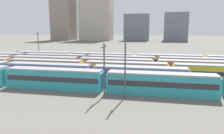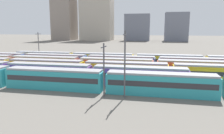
{
  "view_description": "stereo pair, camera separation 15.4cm",
  "coord_description": "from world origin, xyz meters",
  "px_view_note": "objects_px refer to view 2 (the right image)",
  "views": [
    {
      "loc": [
        34.34,
        -35.54,
        10.94
      ],
      "look_at": [
        24.6,
        13.0,
        2.04
      ],
      "focal_mm": 34.64,
      "sensor_mm": 36.0,
      "label": 1
    },
    {
      "loc": [
        34.49,
        -35.51,
        10.94
      ],
      "look_at": [
        24.6,
        13.0,
        2.04
      ],
      "focal_mm": 34.64,
      "sensor_mm": 36.0,
      "label": 2
    }
  ],
  "objects_px": {
    "train_track_2": "(84,69)",
    "train_track_5": "(204,62)",
    "train_track_3": "(116,66)",
    "catenary_pole_0": "(125,62)",
    "train_track_0": "(161,84)",
    "train_track_1": "(49,72)",
    "train_track_4": "(121,63)",
    "catenary_pole_2": "(104,67)",
    "catenary_pole_3": "(39,46)"
  },
  "relations": [
    {
      "from": "train_track_2",
      "to": "catenary_pole_3",
      "type": "bearing_deg",
      "value": 139.85
    },
    {
      "from": "train_track_2",
      "to": "train_track_3",
      "type": "relative_size",
      "value": 0.8
    },
    {
      "from": "train_track_4",
      "to": "train_track_5",
      "type": "bearing_deg",
      "value": 13.28
    },
    {
      "from": "train_track_2",
      "to": "catenary_pole_0",
      "type": "distance_m",
      "value": 17.75
    },
    {
      "from": "train_track_1",
      "to": "catenary_pole_3",
      "type": "relative_size",
      "value": 5.75
    },
    {
      "from": "train_track_4",
      "to": "train_track_1",
      "type": "bearing_deg",
      "value": -129.18
    },
    {
      "from": "train_track_4",
      "to": "catenary_pole_3",
      "type": "distance_m",
      "value": 29.82
    },
    {
      "from": "train_track_0",
      "to": "catenary_pole_2",
      "type": "xyz_separation_m",
      "value": [
        -8.94,
        -2.82,
        2.96
      ]
    },
    {
      "from": "train_track_2",
      "to": "train_track_4",
      "type": "xyz_separation_m",
      "value": [
        6.7,
        10.4,
        0.0
      ]
    },
    {
      "from": "train_track_1",
      "to": "catenary_pole_2",
      "type": "xyz_separation_m",
      "value": [
        13.76,
        -8.02,
        2.96
      ]
    },
    {
      "from": "train_track_0",
      "to": "train_track_3",
      "type": "height_order",
      "value": "same"
    },
    {
      "from": "train_track_3",
      "to": "catenary_pole_2",
      "type": "bearing_deg",
      "value": -85.37
    },
    {
      "from": "train_track_0",
      "to": "train_track_2",
      "type": "height_order",
      "value": "same"
    },
    {
      "from": "train_track_1",
      "to": "train_track_2",
      "type": "relative_size",
      "value": 0.75
    },
    {
      "from": "train_track_3",
      "to": "catenary_pole_0",
      "type": "bearing_deg",
      "value": -75.32
    },
    {
      "from": "train_track_5",
      "to": "catenary_pole_3",
      "type": "distance_m",
      "value": 50.75
    },
    {
      "from": "train_track_2",
      "to": "train_track_4",
      "type": "height_order",
      "value": "same"
    },
    {
      "from": "train_track_0",
      "to": "train_track_5",
      "type": "relative_size",
      "value": 0.83
    },
    {
      "from": "train_track_5",
      "to": "catenary_pole_3",
      "type": "height_order",
      "value": "catenary_pole_3"
    },
    {
      "from": "train_track_3",
      "to": "catenary_pole_0",
      "type": "xyz_separation_m",
      "value": [
        4.84,
        -18.47,
        3.96
      ]
    },
    {
      "from": "train_track_1",
      "to": "catenary_pole_0",
      "type": "height_order",
      "value": "catenary_pole_0"
    },
    {
      "from": "train_track_3",
      "to": "train_track_4",
      "type": "distance_m",
      "value": 5.22
    },
    {
      "from": "train_track_3",
      "to": "catenary_pole_2",
      "type": "xyz_separation_m",
      "value": [
        1.49,
        -18.42,
        2.96
      ]
    },
    {
      "from": "train_track_3",
      "to": "catenary_pole_3",
      "type": "height_order",
      "value": "catenary_pole_3"
    },
    {
      "from": "catenary_pole_0",
      "to": "catenary_pole_3",
      "type": "height_order",
      "value": "catenary_pole_0"
    },
    {
      "from": "catenary_pole_0",
      "to": "train_track_4",
      "type": "bearing_deg",
      "value": 100.53
    },
    {
      "from": "train_track_2",
      "to": "train_track_5",
      "type": "xyz_separation_m",
      "value": [
        28.74,
        15.6,
        0.0
      ]
    },
    {
      "from": "train_track_0",
      "to": "train_track_3",
      "type": "relative_size",
      "value": 1.0
    },
    {
      "from": "train_track_0",
      "to": "catenary_pole_0",
      "type": "relative_size",
      "value": 8.81
    },
    {
      "from": "train_track_1",
      "to": "train_track_3",
      "type": "relative_size",
      "value": 0.6
    },
    {
      "from": "train_track_2",
      "to": "train_track_1",
      "type": "bearing_deg",
      "value": -139.12
    },
    {
      "from": "train_track_0",
      "to": "train_track_5",
      "type": "xyz_separation_m",
      "value": [
        12.05,
        26.0,
        0.0
      ]
    },
    {
      "from": "catenary_pole_0",
      "to": "catenary_pole_2",
      "type": "distance_m",
      "value": 3.49
    },
    {
      "from": "train_track_2",
      "to": "catenary_pole_3",
      "type": "height_order",
      "value": "catenary_pole_3"
    },
    {
      "from": "train_track_2",
      "to": "train_track_5",
      "type": "distance_m",
      "value": 32.7
    },
    {
      "from": "train_track_0",
      "to": "train_track_1",
      "type": "distance_m",
      "value": 23.29
    },
    {
      "from": "train_track_2",
      "to": "train_track_3",
      "type": "bearing_deg",
      "value": 39.7
    },
    {
      "from": "train_track_3",
      "to": "train_track_5",
      "type": "relative_size",
      "value": 0.83
    },
    {
      "from": "train_track_3",
      "to": "catenary_pole_0",
      "type": "height_order",
      "value": "catenary_pole_0"
    },
    {
      "from": "train_track_1",
      "to": "train_track_5",
      "type": "distance_m",
      "value": 40.5
    },
    {
      "from": "train_track_2",
      "to": "catenary_pole_0",
      "type": "relative_size",
      "value": 7.03
    },
    {
      "from": "train_track_1",
      "to": "catenary_pole_3",
      "type": "bearing_deg",
      "value": 123.81
    },
    {
      "from": "train_track_2",
      "to": "catenary_pole_0",
      "type": "xyz_separation_m",
      "value": [
        11.1,
        -13.27,
        3.96
      ]
    },
    {
      "from": "train_track_1",
      "to": "catenary_pole_2",
      "type": "height_order",
      "value": "catenary_pole_2"
    },
    {
      "from": "catenary_pole_0",
      "to": "train_track_2",
      "type": "bearing_deg",
      "value": 129.92
    },
    {
      "from": "catenary_pole_0",
      "to": "train_track_1",
      "type": "bearing_deg",
      "value": 154.75
    },
    {
      "from": "catenary_pole_2",
      "to": "catenary_pole_3",
      "type": "xyz_separation_m",
      "value": [
        -29.57,
        31.62,
        0.53
      ]
    },
    {
      "from": "catenary_pole_0",
      "to": "train_track_5",
      "type": "bearing_deg",
      "value": 58.58
    },
    {
      "from": "train_track_5",
      "to": "catenary_pole_0",
      "type": "relative_size",
      "value": 10.59
    },
    {
      "from": "train_track_3",
      "to": "train_track_5",
      "type": "xyz_separation_m",
      "value": [
        22.48,
        10.4,
        0.0
      ]
    }
  ]
}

